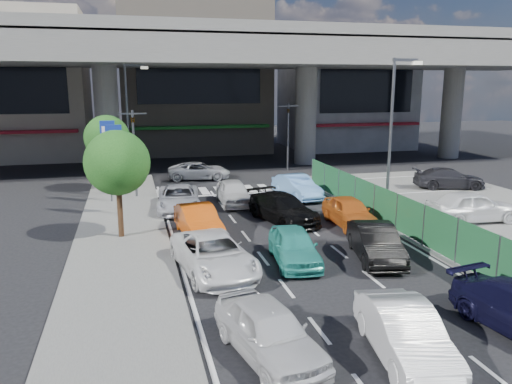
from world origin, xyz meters
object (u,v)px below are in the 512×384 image
object	(u,v)px
street_lamp_left	(130,112)
tree_far	(107,138)
taxi_orange_right	(350,212)
kei_truck_front_right	(297,187)
signboard_near	(115,157)
parked_sedan_dgrey	(449,178)
sedan_black_mid	(283,208)
taxi_orange_left	(198,221)
signboard_far	(109,150)
hatch_white_back_mid	(405,333)
tree_near	(117,163)
traffic_light_right	(288,120)
street_lamp_right	(394,121)
traffic_light_left	(133,132)
crossing_wagon_silver	(199,171)
van_white_back_left	(269,331)
sedan_white_mid_left	(214,254)
wagon_silver_front_left	(179,198)
parked_sedan_white	(473,206)
taxi_teal_mid	(294,246)
traffic_cone	(385,203)
hatch_black_mid_right	(375,242)
sedan_white_front_mid	(234,192)

from	to	relation	value
street_lamp_left	tree_far	xyz separation A→B (m)	(-1.47, -3.50, -1.38)
taxi_orange_right	kei_truck_front_right	xyz separation A→B (m)	(-0.55, 6.20, 0.00)
signboard_near	parked_sedan_dgrey	world-z (taller)	signboard_near
sedan_black_mid	taxi_orange_left	bearing A→B (deg)	-177.75
signboard_far	hatch_white_back_mid	xyz separation A→B (m)	(7.52, -18.84, -2.38)
tree_near	taxi_orange_left	world-z (taller)	tree_near
traffic_light_right	street_lamp_right	size ratio (longest dim) A/B	0.65
traffic_light_left	tree_near	distance (m)	8.06
street_lamp_right	parked_sedan_dgrey	world-z (taller)	street_lamp_right
crossing_wagon_silver	taxi_orange_left	bearing A→B (deg)	-179.88
van_white_back_left	kei_truck_front_right	bearing A→B (deg)	56.84
van_white_back_left	tree_near	bearing A→B (deg)	96.54
tree_near	parked_sedan_dgrey	distance (m)	21.43
traffic_light_left	crossing_wagon_silver	xyz separation A→B (m)	(4.46, 5.01, -3.32)
street_lamp_left	signboard_near	xyz separation A→B (m)	(-0.87, -10.01, -1.71)
hatch_white_back_mid	traffic_light_left	bearing A→B (deg)	116.26
van_white_back_left	crossing_wagon_silver	size ratio (longest dim) A/B	0.92
sedan_white_mid_left	wagon_silver_front_left	bearing A→B (deg)	84.24
taxi_orange_right	parked_sedan_white	distance (m)	6.15
parked_sedan_white	street_lamp_left	bearing A→B (deg)	49.40
hatch_white_back_mid	taxi_orange_left	xyz separation A→B (m)	(-3.57, 11.44, 0.01)
taxi_teal_mid	taxi_orange_right	size ratio (longest dim) A/B	0.97
signboard_far	wagon_silver_front_left	distance (m)	5.00
kei_truck_front_right	sedan_black_mid	bearing A→B (deg)	-124.75
parked_sedan_dgrey	traffic_cone	size ratio (longest dim) A/B	6.92
taxi_teal_mid	tree_near	bearing A→B (deg)	150.02
tree_far	parked_sedan_white	bearing A→B (deg)	-34.54
hatch_white_back_mid	taxi_teal_mid	distance (m)	7.13
sedan_white_mid_left	sedan_black_mid	xyz separation A→B (m)	(4.45, 5.87, -0.00)
wagon_silver_front_left	parked_sedan_dgrey	bearing A→B (deg)	9.72
taxi_teal_mid	signboard_far	bearing A→B (deg)	127.34
hatch_black_mid_right	kei_truck_front_right	xyz separation A→B (m)	(0.48, 10.81, 0.00)
traffic_cone	signboard_far	bearing A→B (deg)	160.30
signboard_far	sedan_white_mid_left	size ratio (longest dim) A/B	0.95
wagon_silver_front_left	sedan_white_front_mid	size ratio (longest dim) A/B	1.18
kei_truck_front_right	crossing_wagon_silver	size ratio (longest dim) A/B	0.95
signboard_far	crossing_wagon_silver	distance (m)	8.75
signboard_near	parked_sedan_white	bearing A→B (deg)	-18.14
tree_near	street_lamp_left	bearing A→B (deg)	87.24
traffic_light_left	hatch_black_mid_right	distance (m)	16.16
signboard_far	taxi_teal_mid	distance (m)	13.88
hatch_black_mid_right	hatch_white_back_mid	bearing A→B (deg)	-98.61
traffic_light_left	van_white_back_left	distance (m)	19.42
crossing_wagon_silver	van_white_back_left	bearing A→B (deg)	-175.57
sedan_white_mid_left	taxi_orange_left	world-z (taller)	same
traffic_light_left	wagon_silver_front_left	world-z (taller)	traffic_light_left
hatch_white_back_mid	traffic_cone	xyz separation A→B (m)	(6.92, 13.67, -0.30)
sedan_white_mid_left	crossing_wagon_silver	distance (m)	18.09
street_lamp_right	van_white_back_left	distance (m)	17.14
tree_far	traffic_light_left	bearing A→B (deg)	-57.38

